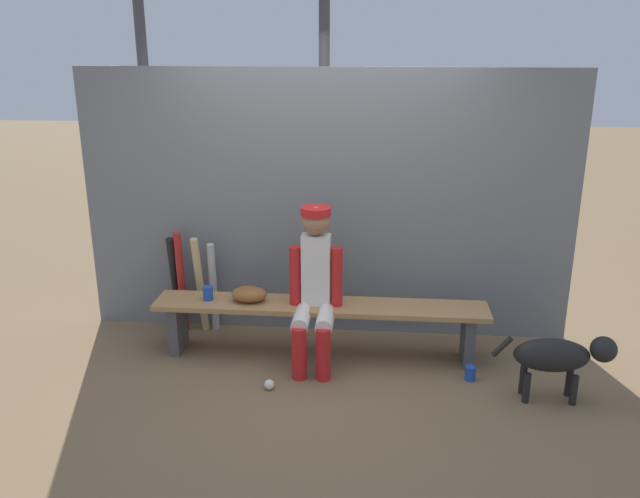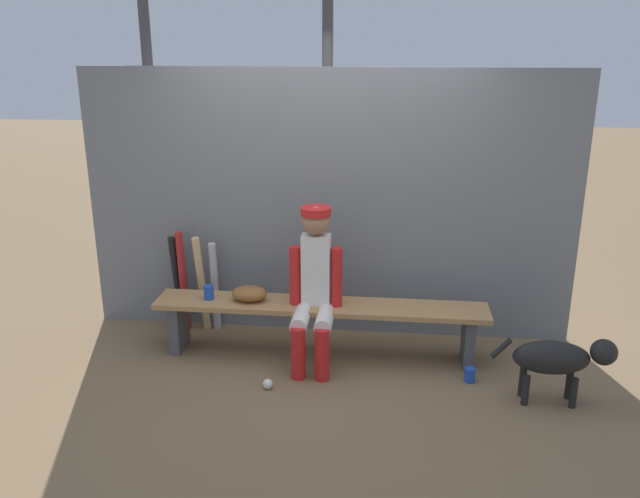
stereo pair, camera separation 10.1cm
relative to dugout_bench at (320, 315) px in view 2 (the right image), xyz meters
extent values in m
plane|color=brown|center=(0.00, 0.00, -0.35)|extent=(30.00, 30.00, 0.00)
cube|color=slate|center=(0.00, 0.51, 0.76)|extent=(4.07, 0.03, 2.22)
cube|color=#AD7F4C|center=(0.00, 0.00, 0.07)|extent=(2.61, 0.36, 0.04)
cube|color=#4C4C51|center=(-1.16, 0.00, -0.15)|extent=(0.08, 0.29, 0.41)
cube|color=#4C4C51|center=(1.16, 0.00, -0.15)|extent=(0.08, 0.29, 0.41)
cube|color=silver|center=(-0.03, 0.00, 0.37)|extent=(0.22, 0.13, 0.56)
sphere|color=#9E7051|center=(-0.03, 0.00, 0.76)|extent=(0.22, 0.22, 0.22)
cylinder|color=red|center=(-0.03, 0.00, 0.84)|extent=(0.23, 0.23, 0.06)
cylinder|color=silver|center=(-0.12, -0.19, 0.05)|extent=(0.13, 0.38, 0.13)
cylinder|color=red|center=(-0.12, -0.38, -0.15)|extent=(0.11, 0.11, 0.41)
cylinder|color=red|center=(-0.19, -0.02, 0.32)|extent=(0.09, 0.09, 0.48)
cylinder|color=silver|center=(0.06, -0.19, 0.05)|extent=(0.13, 0.38, 0.13)
cylinder|color=red|center=(0.06, -0.38, -0.15)|extent=(0.11, 0.11, 0.41)
cylinder|color=red|center=(0.13, -0.02, 0.32)|extent=(0.09, 0.09, 0.48)
ellipsoid|color=brown|center=(-0.56, 0.00, 0.15)|extent=(0.28, 0.20, 0.12)
cylinder|color=#B7B7BC|center=(-0.95, 0.38, 0.05)|extent=(0.08, 0.15, 0.80)
cylinder|color=tan|center=(-1.05, 0.34, 0.08)|extent=(0.10, 0.20, 0.87)
cylinder|color=#B22323|center=(-1.22, 0.35, 0.10)|extent=(0.07, 0.13, 0.90)
cylinder|color=black|center=(-1.28, 0.38, 0.07)|extent=(0.07, 0.21, 0.85)
sphere|color=white|center=(-0.32, -0.56, -0.32)|extent=(0.07, 0.07, 0.07)
cylinder|color=#1E47AD|center=(1.15, -0.29, -0.30)|extent=(0.08, 0.08, 0.11)
cylinder|color=#1E47AD|center=(-0.89, 0.00, 0.15)|extent=(0.08, 0.08, 0.11)
cylinder|color=#3F3F42|center=(-1.77, 1.39, 1.04)|extent=(0.10, 0.10, 2.78)
cylinder|color=#3F3F42|center=(-0.09, 1.39, 1.04)|extent=(0.10, 0.10, 2.78)
ellipsoid|color=black|center=(1.65, -0.51, -0.01)|extent=(0.52, 0.20, 0.24)
sphere|color=black|center=(1.99, -0.51, 0.05)|extent=(0.18, 0.18, 0.18)
cylinder|color=black|center=(1.31, -0.51, 0.04)|extent=(0.15, 0.04, 0.16)
cylinder|color=black|center=(1.81, -0.45, -0.24)|extent=(0.05, 0.05, 0.22)
cylinder|color=black|center=(1.81, -0.57, -0.24)|extent=(0.05, 0.05, 0.22)
cylinder|color=black|center=(1.49, -0.45, -0.24)|extent=(0.05, 0.05, 0.22)
cylinder|color=black|center=(1.49, -0.57, -0.24)|extent=(0.05, 0.05, 0.22)
camera|label=1|loc=(0.43, -4.66, 2.06)|focal=36.30mm
camera|label=2|loc=(0.53, -4.65, 2.06)|focal=36.30mm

